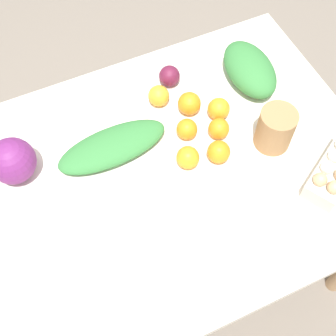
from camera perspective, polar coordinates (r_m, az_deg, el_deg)
The scene contains 15 objects.
ground_plane at distance 2.09m, azimuth 0.00°, elevation -10.44°, with size 8.00×8.00×0.00m, color #70665B.
dining_table at distance 1.51m, azimuth 0.00°, elevation -2.18°, with size 1.28×0.95×0.73m.
cabbage_purple at distance 1.44m, azimuth -18.45°, elevation 0.83°, with size 0.14×0.14×0.14m, color #6B2366.
egg_carton at distance 1.47m, azimuth 19.69°, elevation -0.28°, with size 0.25×0.20×0.09m.
paper_bag at distance 1.47m, azimuth 12.95°, elevation 4.67°, with size 0.11×0.11×0.14m, color #997047.
greens_bunch_chard at distance 1.64m, azimuth 9.93°, elevation 11.78°, with size 0.26×0.15×0.09m, color #337538.
greens_bunch_beet_tops at distance 1.45m, azimuth -6.79°, elevation 2.62°, with size 0.35×0.14×0.06m, color #337538.
beet_root at distance 1.61m, azimuth 0.18°, elevation 11.15°, with size 0.07×0.07×0.07m, color #5B1933.
orange_0 at distance 1.47m, azimuth 2.31°, elevation 4.75°, with size 0.07×0.07×0.07m, color orange.
orange_1 at distance 1.41m, azimuth 2.43°, elevation 1.28°, with size 0.07×0.07×0.07m, color orange.
orange_2 at distance 1.53m, azimuth 2.62°, elevation 7.86°, with size 0.08×0.08×0.08m, color orange.
orange_3 at distance 1.43m, azimuth 6.20°, elevation 1.96°, with size 0.07×0.07×0.07m, color orange.
orange_4 at distance 1.48m, azimuth 6.21°, elevation 4.80°, with size 0.07×0.07×0.07m, color orange.
orange_5 at distance 1.53m, azimuth 6.20°, elevation 7.19°, with size 0.07×0.07×0.07m, color orange.
orange_6 at distance 1.55m, azimuth -1.14°, elevation 8.79°, with size 0.07×0.07×0.07m, color orange.
Camera 1 is at (-0.30, -0.65, 1.96)m, focal length 50.00 mm.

